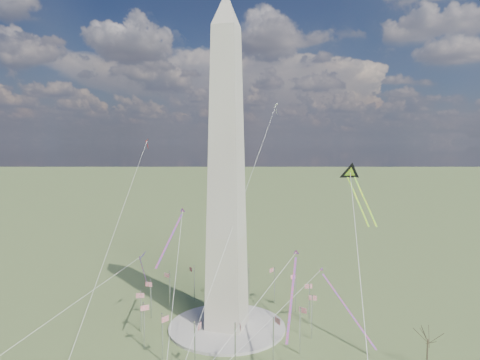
# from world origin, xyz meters

# --- Properties ---
(ground) EXTENTS (2000.00, 2000.00, 0.00)m
(ground) POSITION_xyz_m (0.00, 0.00, 0.00)
(ground) COLOR #475D2E
(ground) RESTS_ON ground
(plaza) EXTENTS (36.00, 36.00, 0.80)m
(plaza) POSITION_xyz_m (0.00, 0.00, 0.40)
(plaza) COLOR #A6A098
(plaza) RESTS_ON ground
(washington_monument) EXTENTS (15.56, 15.56, 100.00)m
(washington_monument) POSITION_xyz_m (0.00, 0.00, 47.95)
(washington_monument) COLOR beige
(washington_monument) RESTS_ON plaza
(flagpole_ring) EXTENTS (54.40, 54.40, 13.00)m
(flagpole_ring) POSITION_xyz_m (-0.00, -0.00, 7.27)
(flagpole_ring) COLOR silver
(flagpole_ring) RESTS_ON ground
(tree_near) EXTENTS (6.89, 6.89, 12.05)m
(tree_near) POSITION_xyz_m (55.93, -9.21, 8.59)
(tree_near) COLOR #4D432F
(tree_near) RESTS_ON ground
(kite_delta_black) EXTENTS (11.20, 18.82, 15.46)m
(kite_delta_black) POSITION_xyz_m (36.14, 3.56, 47.70)
(kite_delta_black) COLOR black
(kite_delta_black) RESTS_ON ground
(kite_diamond_purple) EXTENTS (2.35, 3.53, 10.77)m
(kite_diamond_purple) POSITION_xyz_m (-29.12, 0.76, 19.48)
(kite_diamond_purple) COLOR #3C1C7E
(kite_diamond_purple) RESTS_ON ground
(kite_streamer_left) EXTENTS (3.05, 23.90, 16.40)m
(kite_streamer_left) POSITION_xyz_m (22.56, -13.40, 21.33)
(kite_streamer_left) COLOR #FF3628
(kite_streamer_left) RESTS_ON ground
(kite_streamer_mid) EXTENTS (1.82, 19.26, 13.22)m
(kite_streamer_mid) POSITION_xyz_m (-12.33, -11.13, 32.08)
(kite_streamer_mid) COLOR #FF3628
(kite_streamer_mid) RESTS_ON ground
(kite_streamer_right) EXTENTS (17.78, 18.49, 16.65)m
(kite_streamer_right) POSITION_xyz_m (33.02, 4.89, 12.23)
(kite_streamer_right) COLOR #FF3628
(kite_streamer_right) RESTS_ON ground
(kite_small_red) EXTENTS (1.13, 1.64, 4.08)m
(kite_small_red) POSITION_xyz_m (-46.19, 36.71, 57.55)
(kite_small_red) COLOR red
(kite_small_red) RESTS_ON ground
(kite_small_white) EXTENTS (1.43, 2.15, 4.60)m
(kite_small_white) POSITION_xyz_m (4.80, 49.68, 71.78)
(kite_small_white) COLOR white
(kite_small_white) RESTS_ON ground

